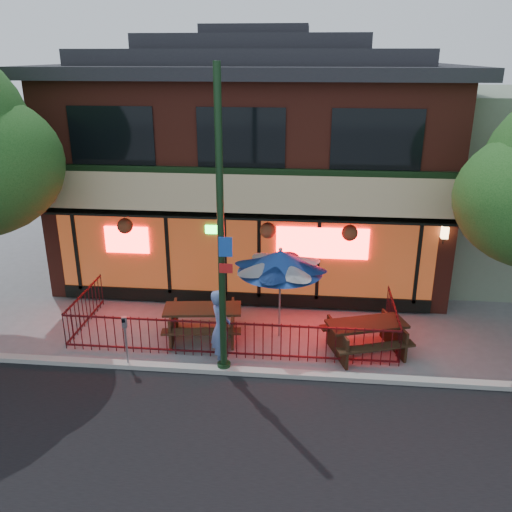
{
  "coord_description": "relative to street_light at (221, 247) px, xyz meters",
  "views": [
    {
      "loc": [
        1.9,
        -11.47,
        7.13
      ],
      "look_at": [
        0.53,
        2.0,
        2.05
      ],
      "focal_mm": 38.0,
      "sensor_mm": 36.0,
      "label": 1
    }
  ],
  "objects": [
    {
      "name": "ground",
      "position": [
        -0.0,
        0.4,
        -3.15
      ],
      "size": [
        80.0,
        80.0,
        0.0
      ],
      "primitive_type": "plane",
      "color": "gray",
      "rests_on": "ground"
    },
    {
      "name": "curb",
      "position": [
        -0.0,
        -0.1,
        -3.09
      ],
      "size": [
        80.0,
        0.25,
        0.12
      ],
      "primitive_type": "cube",
      "color": "#999993",
      "rests_on": "ground"
    },
    {
      "name": "restaurant_building",
      "position": [
        -0.0,
        7.51,
        0.98
      ],
      "size": [
        12.96,
        9.49,
        8.05
      ],
      "color": "maroon",
      "rests_on": "ground"
    },
    {
      "name": "patio_fence",
      "position": [
        -0.0,
        0.91,
        -2.52
      ],
      "size": [
        8.44,
        2.62,
        1.0
      ],
      "color": "#410E12",
      "rests_on": "ground"
    },
    {
      "name": "street_light",
      "position": [
        0.0,
        0.0,
        0.0
      ],
      "size": [
        0.43,
        0.32,
        7.0
      ],
      "color": "#163219",
      "rests_on": "ground"
    },
    {
      "name": "picnic_table_left",
      "position": [
        -0.8,
        1.55,
        -2.58
      ],
      "size": [
        2.2,
        1.79,
        0.87
      ],
      "color": "#3F2817",
      "rests_on": "ground"
    },
    {
      "name": "picnic_table_right",
      "position": [
        3.43,
        1.2,
        -2.6
      ],
      "size": [
        2.33,
        2.04,
        0.84
      ],
      "color": "black",
      "rests_on": "ground"
    },
    {
      "name": "patio_umbrella",
      "position": [
        1.21,
        1.83,
        -1.0
      ],
      "size": [
        2.2,
        2.2,
        2.52
      ],
      "color": "gray",
      "rests_on": "ground"
    },
    {
      "name": "pedestrian",
      "position": [
        -0.12,
        0.32,
        -2.17
      ],
      "size": [
        0.65,
        0.82,
        1.95
      ],
      "primitive_type": "imported",
      "rotation": [
        0.0,
        0.0,
        1.87
      ],
      "color": "#556CAA",
      "rests_on": "ground"
    },
    {
      "name": "parking_meter_near",
      "position": [
        -2.34,
        -0.08,
        -2.24
      ],
      "size": [
        0.14,
        0.13,
        1.35
      ],
      "color": "gray",
      "rests_on": "ground"
    }
  ]
}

